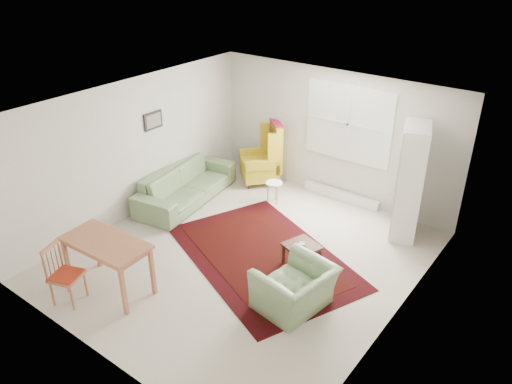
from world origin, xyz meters
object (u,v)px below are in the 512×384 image
Objects in this scene: coffee_table at (301,255)px; stool at (274,192)px; cabinet at (410,182)px; desk at (109,265)px; desk_chair at (66,275)px; armchair at (295,284)px; wingback_chair at (260,153)px; sofa at (186,179)px.

stool is at bearing 136.76° from coffee_table.
cabinet is 4.96m from desk.
desk is at bearing -44.73° from desk_chair.
stool is at bearing -28.03° from desk_chair.
armchair is 0.77× the size of wingback_chair.
wingback_chair is at bearing -32.34° from sofa.
coffee_table is 2.89m from desk.
desk is (-2.36, -1.27, 0.02)m from armchair.
cabinet is at bearing -79.20° from sofa.
wingback_chair is at bearing 158.81° from cabinet.
sofa is 3.68m from armchair.
coffee_table is at bearing -144.66° from armchair.
cabinet reaches higher than armchair.
stool is (-1.55, 1.46, 0.02)m from coffee_table.
sofa is 4.81× the size of coffee_table.
sofa is 1.72m from stool.
armchair is at bearing -49.54° from stool.
sofa is 2.55× the size of desk_chair.
cabinet is at bearing 39.22° from wingback_chair.
desk reaches higher than armchair.
sofa is 2.31× the size of armchair.
cabinet is 5.53m from desk_chair.
cabinet is 1.52× the size of desk.
cabinet is (0.89, 1.90, 0.79)m from coffee_table.
coffee_table is at bearing -43.24° from stool.
coffee_table is 2.25m from cabinet.
armchair is 1.00m from coffee_table.
desk is (-1.92, -2.15, 0.22)m from coffee_table.
armchair is 2.68m from desk.
desk_chair reaches higher than armchair.
armchair is 0.50× the size of cabinet.
cabinet is at bearing -53.33° from desk_chair.
wingback_chair is (0.65, 1.51, 0.18)m from sofa.
sofa reaches higher than coffee_table.
desk_chair reaches higher than desk.
desk is at bearing -167.57° from sofa.
coffee_table is at bearing 48.19° from desk.
wingback_chair reaches higher than armchair.
wingback_chair is at bearing -17.81° from desk_chair.
wingback_chair is 0.66× the size of cabinet.
desk_chair is (-3.06, -4.58, -0.54)m from cabinet.
stool is 2.60m from cabinet.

